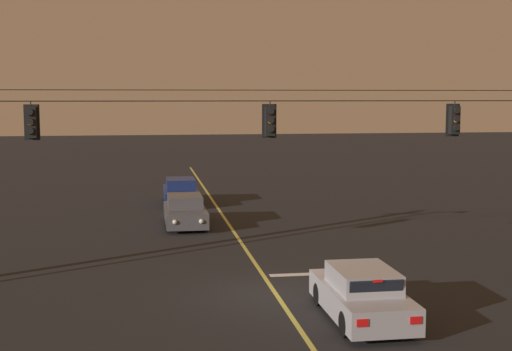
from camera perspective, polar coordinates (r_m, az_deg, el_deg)
name	(u,v)px	position (r m, az deg, el deg)	size (l,w,h in m)	color
ground_plane	(275,293)	(21.66, 1.53, -9.30)	(180.00, 180.00, 0.00)	black
lane_centre_stripe	(237,237)	(29.99, -1.49, -4.90)	(0.14, 60.00, 0.01)	#D1C64C
stop_bar_paint	(320,274)	(24.00, 5.13, -7.76)	(3.40, 0.36, 0.01)	silver
signal_span_assembly	(261,162)	(23.58, 0.38, 1.12)	(21.57, 0.32, 7.08)	#2D2116
traffic_light_leftmost	(31,122)	(23.42, -17.43, 4.05)	(0.48, 0.41, 1.22)	black
traffic_light_left_inner	(270,121)	(23.53, 1.12, 4.35)	(0.48, 0.41, 1.22)	black
traffic_light_centre	(455,120)	(25.44, 15.49, 4.27)	(0.48, 0.41, 1.22)	black
car_waiting_near_lane	(362,295)	(19.24, 8.40, -9.37)	(1.80, 4.33, 1.39)	#A5A5AD
car_oncoming_lead	(185,212)	(32.60, -5.65, -2.87)	(1.80, 4.42, 1.39)	#4C4C51
car_oncoming_trailing	(181,192)	(39.21, -5.99, -1.33)	(1.80, 4.42, 1.39)	navy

